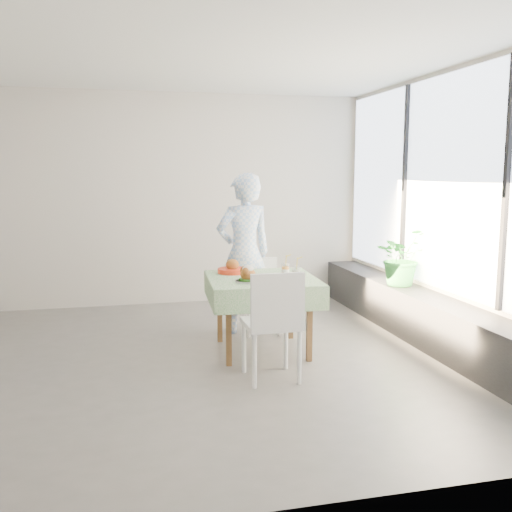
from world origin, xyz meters
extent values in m
plane|color=#575552|center=(0.00, 0.00, 0.00)|extent=(6.00, 6.00, 0.00)
plane|color=white|center=(0.00, 0.00, 2.80)|extent=(6.00, 6.00, 0.00)
cube|color=beige|center=(0.00, 2.50, 1.40)|extent=(6.00, 0.02, 2.80)
cube|color=beige|center=(0.00, -2.50, 1.40)|extent=(6.00, 0.02, 2.80)
cube|color=beige|center=(3.00, 0.00, 1.40)|extent=(0.02, 5.00, 2.80)
cube|color=#D1E0F9|center=(2.97, 0.00, 1.65)|extent=(0.01, 4.80, 2.18)
cube|color=black|center=(2.80, 0.00, 0.25)|extent=(0.40, 4.80, 0.50)
cube|color=brown|center=(1.07, 0.15, 0.71)|extent=(0.95, 0.95, 0.04)
cube|color=white|center=(1.07, 0.15, 0.74)|extent=(1.10, 1.10, 0.01)
cube|color=white|center=(1.23, 0.80, 0.41)|extent=(0.42, 0.42, 0.04)
cube|color=white|center=(1.25, 0.97, 0.62)|extent=(0.39, 0.08, 0.38)
cube|color=white|center=(0.96, -0.60, 0.48)|extent=(0.46, 0.46, 0.04)
cube|color=white|center=(0.96, -0.81, 0.73)|extent=(0.45, 0.05, 0.45)
imported|color=#92B9E9|center=(1.05, 0.90, 0.88)|extent=(0.71, 0.54, 1.76)
cylinder|color=white|center=(0.92, -0.05, 0.75)|extent=(0.31, 0.31, 0.02)
cylinder|color=#184F13|center=(0.88, -0.05, 0.77)|extent=(0.17, 0.17, 0.02)
ellipsoid|color=brown|center=(0.88, -0.05, 0.82)|extent=(0.15, 0.13, 0.11)
ellipsoid|color=white|center=(0.88, -0.05, 0.87)|extent=(0.11, 0.10, 0.07)
cylinder|color=#9B140F|center=(1.01, -0.06, 0.77)|extent=(0.05, 0.05, 0.03)
cylinder|color=white|center=(1.32, 0.22, 0.80)|extent=(0.08, 0.08, 0.12)
cylinder|color=orange|center=(1.32, 0.22, 0.79)|extent=(0.07, 0.07, 0.08)
cylinder|color=white|center=(1.32, 0.22, 0.86)|extent=(0.08, 0.08, 0.01)
cylinder|color=yellow|center=(1.33, 0.22, 0.90)|extent=(0.01, 0.03, 0.16)
cylinder|color=white|center=(1.37, -0.01, 0.80)|extent=(0.08, 0.08, 0.12)
cylinder|color=beige|center=(1.37, -0.01, 0.79)|extent=(0.07, 0.07, 0.09)
cylinder|color=white|center=(1.37, -0.01, 0.86)|extent=(0.09, 0.09, 0.01)
cylinder|color=yellow|center=(1.37, -0.01, 0.91)|extent=(0.01, 0.03, 0.17)
cylinder|color=red|center=(0.83, 0.47, 0.77)|extent=(0.30, 0.30, 0.05)
cylinder|color=white|center=(0.83, 0.47, 0.78)|extent=(0.26, 0.26, 0.02)
ellipsoid|color=brown|center=(0.83, 0.47, 0.83)|extent=(0.13, 0.13, 0.12)
imported|color=#277535|center=(2.79, 0.60, 0.82)|extent=(0.73, 0.68, 0.65)
camera|label=1|loc=(-0.26, -5.16, 1.76)|focal=40.00mm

